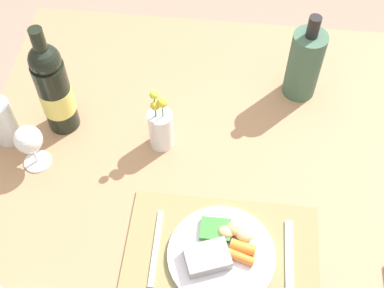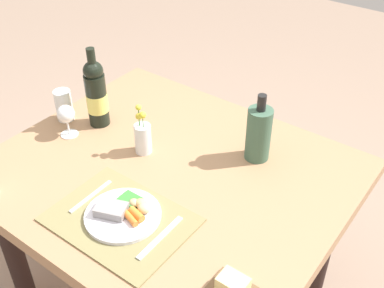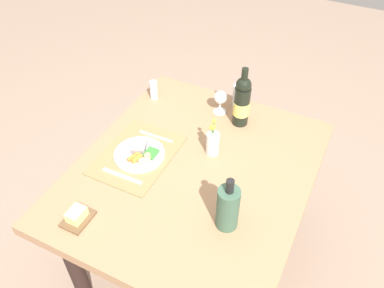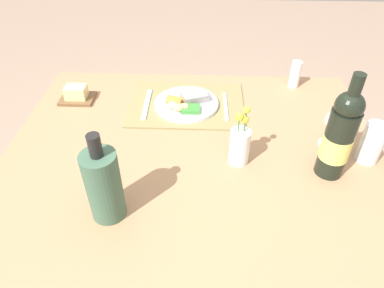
{
  "view_description": "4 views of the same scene",
  "coord_description": "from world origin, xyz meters",
  "px_view_note": "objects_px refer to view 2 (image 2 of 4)",
  "views": [
    {
      "loc": [
        0.02,
        -0.75,
        1.84
      ],
      "look_at": [
        -0.06,
        -0.02,
        0.82
      ],
      "focal_mm": 48.19,
      "sensor_mm": 36.0,
      "label": 1
    },
    {
      "loc": [
        0.86,
        -1.01,
        1.83
      ],
      "look_at": [
        0.05,
        0.08,
        0.83
      ],
      "focal_mm": 44.53,
      "sensor_mm": 36.0,
      "label": 2
    },
    {
      "loc": [
        1.15,
        0.56,
        2.09
      ],
      "look_at": [
        -0.05,
        -0.03,
        0.84
      ],
      "focal_mm": 37.1,
      "sensor_mm": 36.0,
      "label": 3
    },
    {
      "loc": [
        -0.03,
        0.86,
        1.48
      ],
      "look_at": [
        0.0,
        0.05,
        0.81
      ],
      "focal_mm": 32.86,
      "sensor_mm": 36.0,
      "label": 4
    }
  ],
  "objects_px": {
    "butter_dish": "(233,287)",
    "flower_vase": "(143,137)",
    "fork": "(91,196)",
    "wine_bottle": "(96,94)",
    "dinner_plate": "(124,213)",
    "knife": "(160,237)",
    "cooler_bottle": "(259,133)",
    "dining_table": "(168,190)",
    "wine_glass": "(66,115)",
    "water_tumbler": "(64,107)"
  },
  "relations": [
    {
      "from": "wine_bottle",
      "to": "cooler_bottle",
      "type": "distance_m",
      "value": 0.66
    },
    {
      "from": "cooler_bottle",
      "to": "wine_glass",
      "type": "xyz_separation_m",
      "value": [
        -0.67,
        -0.32,
        -0.02
      ]
    },
    {
      "from": "cooler_bottle",
      "to": "flower_vase",
      "type": "relative_size",
      "value": 1.31
    },
    {
      "from": "knife",
      "to": "wine_bottle",
      "type": "distance_m",
      "value": 0.71
    },
    {
      "from": "knife",
      "to": "flower_vase",
      "type": "height_order",
      "value": "flower_vase"
    },
    {
      "from": "dinner_plate",
      "to": "flower_vase",
      "type": "relative_size",
      "value": 1.2
    },
    {
      "from": "dinner_plate",
      "to": "flower_vase",
      "type": "xyz_separation_m",
      "value": [
        -0.18,
        0.3,
        0.05
      ]
    },
    {
      "from": "dining_table",
      "to": "dinner_plate",
      "type": "bearing_deg",
      "value": -82.04
    },
    {
      "from": "fork",
      "to": "wine_bottle",
      "type": "bearing_deg",
      "value": 130.52
    },
    {
      "from": "dinner_plate",
      "to": "wine_glass",
      "type": "relative_size",
      "value": 1.84
    },
    {
      "from": "dining_table",
      "to": "wine_glass",
      "type": "xyz_separation_m",
      "value": [
        -0.45,
        -0.06,
        0.19
      ]
    },
    {
      "from": "knife",
      "to": "water_tumbler",
      "type": "height_order",
      "value": "water_tumbler"
    },
    {
      "from": "water_tumbler",
      "to": "fork",
      "type": "bearing_deg",
      "value": -32.37
    },
    {
      "from": "cooler_bottle",
      "to": "butter_dish",
      "type": "xyz_separation_m",
      "value": [
        0.25,
        -0.56,
        -0.08
      ]
    },
    {
      "from": "knife",
      "to": "dinner_plate",
      "type": "bearing_deg",
      "value": 177.75
    },
    {
      "from": "wine_glass",
      "to": "butter_dish",
      "type": "bearing_deg",
      "value": -14.65
    },
    {
      "from": "fork",
      "to": "wine_bottle",
      "type": "xyz_separation_m",
      "value": [
        -0.3,
        0.34,
        0.13
      ]
    },
    {
      "from": "dining_table",
      "to": "fork",
      "type": "relative_size",
      "value": 6.64
    },
    {
      "from": "flower_vase",
      "to": "wine_bottle",
      "type": "bearing_deg",
      "value": 172.09
    },
    {
      "from": "wine_bottle",
      "to": "water_tumbler",
      "type": "height_order",
      "value": "wine_bottle"
    },
    {
      "from": "flower_vase",
      "to": "dining_table",
      "type": "bearing_deg",
      "value": -12.82
    },
    {
      "from": "water_tumbler",
      "to": "butter_dish",
      "type": "xyz_separation_m",
      "value": [
        1.02,
        -0.31,
        -0.03
      ]
    },
    {
      "from": "fork",
      "to": "cooler_bottle",
      "type": "relative_size",
      "value": 0.7
    },
    {
      "from": "fork",
      "to": "butter_dish",
      "type": "bearing_deg",
      "value": -4.49
    },
    {
      "from": "dining_table",
      "to": "fork",
      "type": "height_order",
      "value": "fork"
    },
    {
      "from": "wine_bottle",
      "to": "water_tumbler",
      "type": "xyz_separation_m",
      "value": [
        -0.13,
        -0.06,
        -0.08
      ]
    },
    {
      "from": "dining_table",
      "to": "butter_dish",
      "type": "height_order",
      "value": "butter_dish"
    },
    {
      "from": "wine_bottle",
      "to": "flower_vase",
      "type": "height_order",
      "value": "wine_bottle"
    },
    {
      "from": "water_tumbler",
      "to": "dining_table",
      "type": "bearing_deg",
      "value": -0.82
    },
    {
      "from": "dinner_plate",
      "to": "knife",
      "type": "relative_size",
      "value": 1.19
    },
    {
      "from": "wine_bottle",
      "to": "cooler_bottle",
      "type": "relative_size",
      "value": 1.25
    },
    {
      "from": "wine_bottle",
      "to": "butter_dish",
      "type": "height_order",
      "value": "wine_bottle"
    },
    {
      "from": "dinner_plate",
      "to": "knife",
      "type": "distance_m",
      "value": 0.15
    },
    {
      "from": "cooler_bottle",
      "to": "wine_glass",
      "type": "distance_m",
      "value": 0.74
    },
    {
      "from": "dining_table",
      "to": "cooler_bottle",
      "type": "height_order",
      "value": "cooler_bottle"
    },
    {
      "from": "fork",
      "to": "knife",
      "type": "bearing_deg",
      "value": -1.68
    },
    {
      "from": "dining_table",
      "to": "butter_dish",
      "type": "bearing_deg",
      "value": -32.73
    },
    {
      "from": "flower_vase",
      "to": "wine_glass",
      "type": "distance_m",
      "value": 0.32
    },
    {
      "from": "knife",
      "to": "wine_glass",
      "type": "relative_size",
      "value": 1.55
    },
    {
      "from": "wine_bottle",
      "to": "flower_vase",
      "type": "relative_size",
      "value": 1.63
    },
    {
      "from": "butter_dish",
      "to": "flower_vase",
      "type": "bearing_deg",
      "value": 151.34
    },
    {
      "from": "water_tumbler",
      "to": "wine_glass",
      "type": "bearing_deg",
      "value": -35.55
    },
    {
      "from": "dining_table",
      "to": "cooler_bottle",
      "type": "bearing_deg",
      "value": 49.67
    },
    {
      "from": "water_tumbler",
      "to": "knife",
      "type": "bearing_deg",
      "value": -20.69
    },
    {
      "from": "fork",
      "to": "wine_glass",
      "type": "relative_size",
      "value": 1.41
    },
    {
      "from": "fork",
      "to": "water_tumbler",
      "type": "xyz_separation_m",
      "value": [
        -0.44,
        0.28,
        0.05
      ]
    },
    {
      "from": "fork",
      "to": "dinner_plate",
      "type": "bearing_deg",
      "value": -0.79
    },
    {
      "from": "dinner_plate",
      "to": "water_tumbler",
      "type": "relative_size",
      "value": 1.85
    },
    {
      "from": "butter_dish",
      "to": "wine_glass",
      "type": "height_order",
      "value": "wine_glass"
    },
    {
      "from": "knife",
      "to": "butter_dish",
      "type": "xyz_separation_m",
      "value": [
        0.28,
        -0.03,
        0.01
      ]
    }
  ]
}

